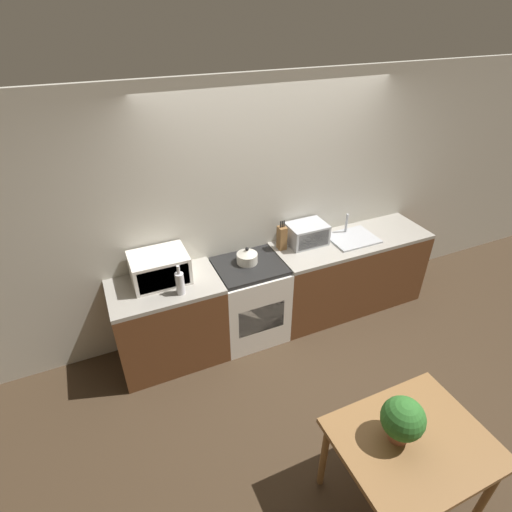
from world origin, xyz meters
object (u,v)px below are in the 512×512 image
(stove_range, at_px, (250,300))
(toaster_oven, at_px, (307,234))
(bottle, at_px, (180,283))
(dining_table, at_px, (412,448))
(kettle, at_px, (247,256))
(microwave, at_px, (160,268))

(stove_range, relative_size, toaster_oven, 2.21)
(bottle, relative_size, dining_table, 0.30)
(dining_table, bearing_deg, bottle, 118.04)
(stove_range, xyz_separation_m, kettle, (-0.00, 0.05, 0.52))
(kettle, distance_m, bottle, 0.76)
(kettle, distance_m, toaster_oven, 0.74)
(kettle, xyz_separation_m, dining_table, (0.27, -2.10, -0.33))
(dining_table, bearing_deg, stove_range, 97.44)
(microwave, distance_m, dining_table, 2.46)
(microwave, bearing_deg, dining_table, -62.48)
(microwave, xyz_separation_m, toaster_oven, (1.58, 0.04, -0.03))
(microwave, distance_m, bottle, 0.29)
(microwave, bearing_deg, toaster_oven, 1.55)
(stove_range, distance_m, dining_table, 2.08)
(microwave, xyz_separation_m, bottle, (0.12, -0.27, -0.02))
(kettle, relative_size, bottle, 0.71)
(dining_table, bearing_deg, microwave, 117.52)
(bottle, height_order, dining_table, bottle)
(kettle, xyz_separation_m, bottle, (-0.73, -0.22, 0.04))
(stove_range, xyz_separation_m, toaster_oven, (0.73, 0.14, 0.56))
(bottle, distance_m, toaster_oven, 1.49)
(kettle, relative_size, microwave, 0.40)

